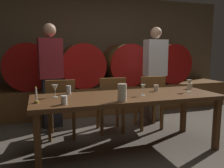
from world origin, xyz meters
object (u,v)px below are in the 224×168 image
wine_barrel_center_left (81,65)px  pitcher (122,93)px  wine_barrel_center_right (125,64)px  chair_left (61,106)px  wine_glass_right (189,83)px  guest_right (155,73)px  chair_center (111,102)px  cup_far_right (190,86)px  wine_barrel_far_left (29,66)px  cup_far_left (64,100)px  cup_center_right (156,88)px  chair_right (150,100)px  dining_table (127,100)px  candle_center (36,98)px  wine_glass_left (55,88)px  wine_barrel_far_right (166,64)px  guest_left (51,75)px  cup_center_left (69,90)px  wine_glass_center (143,88)px

wine_barrel_center_left → pitcher: wine_barrel_center_left is taller
wine_barrel_center_right → chair_left: (-1.51, -1.39, -0.49)m
wine_glass_right → guest_right: bearing=85.5°
wine_barrel_center_left → chair_left: bearing=-111.5°
wine_barrel_center_left → chair_center: 1.48m
wine_glass_right → cup_far_right: wine_glass_right is taller
wine_barrel_far_left → cup_far_left: size_ratio=9.28×
wine_barrel_center_left → cup_center_right: wine_barrel_center_left is taller
wine_barrel_far_left → chair_left: size_ratio=1.00×
chair_right → dining_table: bearing=51.0°
candle_center → pitcher: pitcher is taller
guest_right → pitcher: 1.83m
guest_right → cup_far_right: bearing=94.4°
wine_barrel_center_left → wine_glass_left: bearing=-109.4°
wine_barrel_center_right → chair_center: bearing=-118.6°
chair_center → wine_glass_right: (0.89, -0.71, 0.36)m
dining_table → chair_left: bearing=139.4°
wine_barrel_far_right → wine_barrel_center_left: bearing=180.0°
cup_center_right → pitcher: bearing=-145.1°
wine_barrel_far_right → guest_left: (-2.64, -0.79, -0.10)m
wine_barrel_center_left → cup_far_left: (-0.60, -2.32, -0.21)m
chair_left → pitcher: (0.57, -0.98, 0.33)m
guest_right → wine_barrel_far_left: bearing=-23.8°
wine_barrel_center_right → cup_center_right: size_ratio=10.08×
pitcher → cup_far_left: bearing=175.3°
wine_barrel_far_left → chair_center: wine_barrel_far_left is taller
wine_barrel_far_left → cup_center_left: wine_barrel_far_left is taller
chair_right → cup_far_right: (0.39, -0.49, 0.28)m
wine_barrel_far_left → chair_right: wine_barrel_far_left is taller
chair_right → cup_far_left: (-1.48, -0.92, 0.28)m
wine_barrel_far_right → dining_table: (-1.77, -2.05, -0.33)m
dining_table → wine_glass_left: size_ratio=15.67×
guest_right → wine_glass_center: guest_right is taller
wine_glass_center → wine_glass_right: 0.71m
guest_left → chair_center: bearing=139.0°
wine_barrel_center_right → cup_center_right: wine_barrel_center_right is taller
dining_table → chair_left: size_ratio=2.68×
chair_right → candle_center: candle_center is taller
cup_far_right → guest_right: bearing=94.7°
wine_barrel_far_right → guest_right: 1.25m
cup_center_right → wine_barrel_center_left: bearing=110.4°
chair_center → cup_far_right: size_ratio=10.65×
wine_barrel_far_left → chair_center: size_ratio=1.00×
guest_left → candle_center: (-0.23, -1.37, -0.11)m
chair_right → pitcher: 1.34m
wine_glass_left → wine_glass_center: wine_glass_left is taller
chair_left → wine_glass_right: bearing=165.0°
chair_right → wine_glass_center: chair_right is taller
chair_right → wine_glass_center: size_ratio=6.32×
chair_right → candle_center: (-1.76, -0.76, 0.29)m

